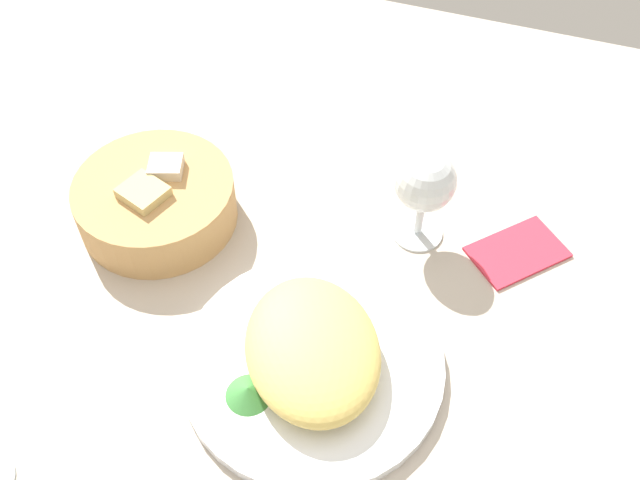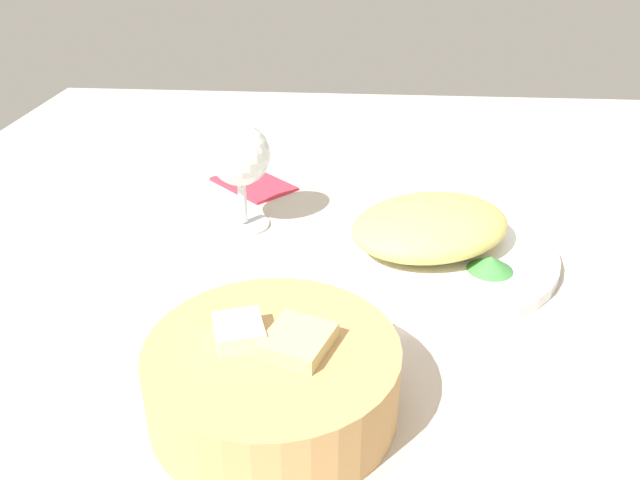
% 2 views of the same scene
% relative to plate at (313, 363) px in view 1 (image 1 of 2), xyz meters
% --- Properties ---
extents(ground_plane, '(1.40, 1.40, 0.02)m').
position_rel_plate_xyz_m(ground_plane, '(-0.01, 0.06, -0.02)').
color(ground_plane, '#B7AB9B').
extents(plate, '(0.28, 0.28, 0.01)m').
position_rel_plate_xyz_m(plate, '(0.00, 0.00, 0.00)').
color(plate, white).
rests_on(plate, ground_plane).
extents(omelette, '(0.22, 0.21, 0.05)m').
position_rel_plate_xyz_m(omelette, '(0.00, 0.00, 0.03)').
color(omelette, '#DFC061').
rests_on(omelette, plate).
extents(lettuce_garnish, '(0.05, 0.05, 0.02)m').
position_rel_plate_xyz_m(lettuce_garnish, '(-0.06, 0.05, 0.01)').
color(lettuce_garnish, '#3C843C').
rests_on(lettuce_garnish, plate).
extents(bread_basket, '(0.19, 0.19, 0.07)m').
position_rel_plate_xyz_m(bread_basket, '(0.14, 0.25, 0.02)').
color(bread_basket, tan).
rests_on(bread_basket, ground_plane).
extents(wine_glass_near, '(0.07, 0.07, 0.13)m').
position_rel_plate_xyz_m(wine_glass_near, '(0.22, -0.06, 0.08)').
color(wine_glass_near, silver).
rests_on(wine_glass_near, ground_plane).
extents(folded_napkin, '(0.13, 0.13, 0.01)m').
position_rel_plate_xyz_m(folded_napkin, '(0.22, -0.18, -0.00)').
color(folded_napkin, '#CF2D41').
rests_on(folded_napkin, ground_plane).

